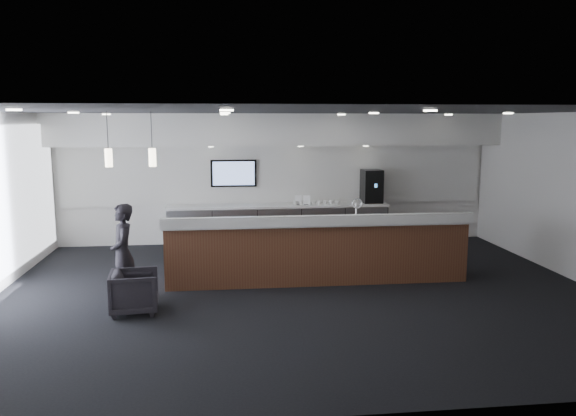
{
  "coord_description": "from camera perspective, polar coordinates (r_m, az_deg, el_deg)",
  "views": [
    {
      "loc": [
        -1.26,
        -8.99,
        2.86
      ],
      "look_at": [
        -0.05,
        1.3,
        1.23
      ],
      "focal_mm": 35.0,
      "sensor_mm": 36.0,
      "label": 1
    }
  ],
  "objects": [
    {
      "name": "cup_3",
      "position": [
        12.84,
        3.21,
        0.58
      ],
      "size": [
        0.13,
        0.13,
        0.1
      ],
      "primitive_type": "imported",
      "rotation": [
        0.0,
        0.0,
        1.94
      ],
      "color": "white",
      "rests_on": "back_credenza"
    },
    {
      "name": "cup_5",
      "position": [
        12.8,
        1.97,
        0.56
      ],
      "size": [
        0.11,
        0.11,
        0.1
      ],
      "primitive_type": "imported",
      "rotation": [
        0.0,
        0.0,
        3.23
      ],
      "color": "white",
      "rests_on": "back_credenza"
    },
    {
      "name": "lounge_guest",
      "position": [
        9.22,
        -16.43,
        -4.45
      ],
      "size": [
        0.49,
        0.64,
        1.57
      ],
      "primitive_type": "imported",
      "rotation": [
        0.0,
        0.0,
        -1.35
      ],
      "color": "black",
      "rests_on": "ground"
    },
    {
      "name": "back_wall",
      "position": [
        13.12,
        -1.17,
        2.98
      ],
      "size": [
        10.0,
        0.02,
        3.0
      ],
      "primitive_type": "cube",
      "color": "silver",
      "rests_on": "ground"
    },
    {
      "name": "pendant_left",
      "position": [
        9.88,
        -13.38,
        5.15
      ],
      "size": [
        0.12,
        0.12,
        0.3
      ],
      "primitive_type": "cylinder",
      "color": "#F6E4C0",
      "rests_on": "ceiling"
    },
    {
      "name": "info_sign_right",
      "position": [
        12.81,
        1.04,
        0.83
      ],
      "size": [
        0.16,
        0.03,
        0.21
      ],
      "primitive_type": "cube",
      "rotation": [
        0.0,
        0.0,
        -0.03
      ],
      "color": "white",
      "rests_on": "back_credenza"
    },
    {
      "name": "cup_1",
      "position": [
        12.9,
        4.43,
        0.6
      ],
      "size": [
        0.14,
        0.14,
        0.1
      ],
      "primitive_type": "imported",
      "rotation": [
        0.0,
        0.0,
        0.65
      ],
      "color": "white",
      "rests_on": "back_credenza"
    },
    {
      "name": "cup_2",
      "position": [
        12.87,
        3.82,
        0.59
      ],
      "size": [
        0.13,
        0.13,
        0.1
      ],
      "primitive_type": "imported",
      "rotation": [
        0.0,
        0.0,
        1.29
      ],
      "color": "white",
      "rests_on": "back_credenza"
    },
    {
      "name": "ceiling",
      "position": [
        9.08,
        1.29,
        9.81
      ],
      "size": [
        10.0,
        8.0,
        0.02
      ],
      "primitive_type": "cube",
      "color": "black",
      "rests_on": "back_wall"
    },
    {
      "name": "cup_6",
      "position": [
        12.78,
        1.35,
        0.55
      ],
      "size": [
        0.15,
        0.15,
        0.1
      ],
      "primitive_type": "imported",
      "rotation": [
        0.0,
        0.0,
        3.87
      ],
      "color": "white",
      "rests_on": "back_credenza"
    },
    {
      "name": "cup_0",
      "position": [
        12.92,
        5.04,
        0.61
      ],
      "size": [
        0.1,
        0.1,
        0.1
      ],
      "primitive_type": "imported",
      "color": "white",
      "rests_on": "back_credenza"
    },
    {
      "name": "cup_7",
      "position": [
        12.76,
        0.73,
        0.54
      ],
      "size": [
        0.12,
        0.12,
        0.1
      ],
      "primitive_type": "imported",
      "rotation": [
        0.0,
        0.0,
        4.52
      ],
      "color": "white",
      "rests_on": "back_credenza"
    },
    {
      "name": "pendant_right",
      "position": [
        9.98,
        -17.39,
        5.02
      ],
      "size": [
        0.12,
        0.12,
        0.3
      ],
      "primitive_type": "cylinder",
      "color": "#F6E4C0",
      "rests_on": "ceiling"
    },
    {
      "name": "back_credenza",
      "position": [
        12.92,
        -1.0,
        -1.7
      ],
      "size": [
        5.06,
        0.66,
        0.95
      ],
      "color": "gray",
      "rests_on": "ground"
    },
    {
      "name": "soffit_bulkhead",
      "position": [
        12.61,
        -0.98,
        7.98
      ],
      "size": [
        10.0,
        0.9,
        0.7
      ],
      "primitive_type": "cube",
      "color": "silver",
      "rests_on": "back_wall"
    },
    {
      "name": "ceiling_can_lights",
      "position": [
        9.08,
        1.29,
        9.62
      ],
      "size": [
        7.0,
        5.0,
        0.02
      ],
      "primitive_type": null,
      "color": "white",
      "rests_on": "ceiling"
    },
    {
      "name": "coffee_machine",
      "position": [
        13.24,
        8.49,
        2.21
      ],
      "size": [
        0.45,
        0.58,
        0.77
      ],
      "rotation": [
        0.0,
        0.0,
        0.02
      ],
      "color": "black",
      "rests_on": "back_credenza"
    },
    {
      "name": "cup_4",
      "position": [
        12.82,
        2.59,
        0.57
      ],
      "size": [
        0.14,
        0.14,
        0.1
      ],
      "primitive_type": "imported",
      "rotation": [
        0.0,
        0.0,
        2.58
      ],
      "color": "white",
      "rests_on": "back_credenza"
    },
    {
      "name": "wall_tv",
      "position": [
        12.96,
        -5.54,
        3.53
      ],
      "size": [
        1.05,
        0.08,
        0.62
      ],
      "color": "black",
      "rests_on": "back_wall"
    },
    {
      "name": "info_sign_left",
      "position": [
        12.77,
        1.92,
        0.81
      ],
      "size": [
        0.16,
        0.06,
        0.21
      ],
      "primitive_type": "cube",
      "rotation": [
        0.0,
        0.0,
        -0.26
      ],
      "color": "white",
      "rests_on": "back_credenza"
    },
    {
      "name": "alcove_panel",
      "position": [
        13.08,
        -1.16,
        3.4
      ],
      "size": [
        9.8,
        0.06,
        1.4
      ],
      "primitive_type": "cube",
      "color": "silver",
      "rests_on": "back_wall"
    },
    {
      "name": "armchair",
      "position": [
        8.79,
        -15.33,
        -8.2
      ],
      "size": [
        0.76,
        0.74,
        0.64
      ],
      "primitive_type": "imported",
      "rotation": [
        0.0,
        0.0,
        1.66
      ],
      "color": "black",
      "rests_on": "ground"
    },
    {
      "name": "service_counter",
      "position": [
        10.04,
        2.96,
        -4.24
      ],
      "size": [
        5.38,
        0.91,
        1.49
      ],
      "rotation": [
        0.0,
        0.0,
        -0.01
      ],
      "color": "#582E1D",
      "rests_on": "ground"
    },
    {
      "name": "ground",
      "position": [
        9.52,
        1.23,
        -8.56
      ],
      "size": [
        10.0,
        10.0,
        0.0
      ],
      "primitive_type": "plane",
      "color": "black",
      "rests_on": "ground"
    }
  ]
}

